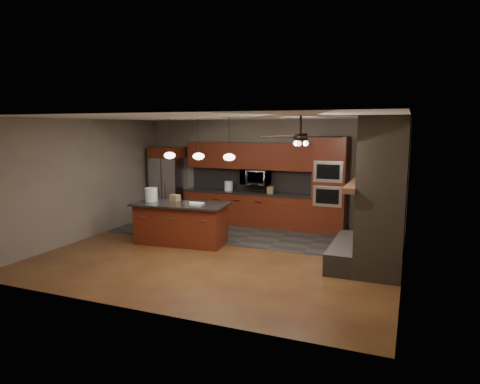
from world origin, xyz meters
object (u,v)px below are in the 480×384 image
at_px(refrigerator, 168,183).
at_px(counter_box, 271,190).
at_px(microwave, 256,177).
at_px(counter_bucket, 229,186).
at_px(oven_tower, 330,185).
at_px(kitchen_island, 181,223).
at_px(cardboard_box, 175,198).
at_px(white_bucket, 151,195).
at_px(paint_can, 186,203).
at_px(paint_tray, 194,204).

bearing_deg(refrigerator, counter_box, 0.58).
height_order(microwave, counter_box, microwave).
bearing_deg(counter_bucket, counter_box, -2.36).
height_order(oven_tower, kitchen_island, oven_tower).
height_order(kitchen_island, cardboard_box, cardboard_box).
height_order(microwave, white_bucket, microwave).
distance_m(oven_tower, counter_bucket, 2.74).
bearing_deg(paint_can, counter_bucket, 92.32).
bearing_deg(refrigerator, cardboard_box, -54.86).
bearing_deg(counter_bucket, cardboard_box, -102.64).
height_order(refrigerator, kitchen_island, refrigerator).
height_order(kitchen_island, paint_tray, paint_tray).
relative_size(paint_can, paint_tray, 0.43).
xyz_separation_m(refrigerator, white_bucket, (0.93, -2.25, 0.05)).
xyz_separation_m(refrigerator, counter_box, (3.07, 0.03, -0.04)).
xyz_separation_m(counter_bucket, counter_box, (1.21, -0.05, -0.04)).
xyz_separation_m(white_bucket, paint_tray, (1.12, 0.01, -0.14)).
xyz_separation_m(oven_tower, refrigerator, (-4.59, -0.07, -0.17)).
distance_m(oven_tower, paint_tray, 3.45).
xyz_separation_m(cardboard_box, counter_box, (1.68, 2.01, -0.00)).
relative_size(oven_tower, kitchen_island, 1.08).
bearing_deg(refrigerator, white_bucket, -67.68).
distance_m(refrigerator, paint_tray, 3.03).
bearing_deg(refrigerator, paint_tray, -47.67).
relative_size(oven_tower, paint_tray, 6.37).
distance_m(oven_tower, white_bucket, 4.34).
relative_size(microwave, counter_box, 4.13).
relative_size(microwave, white_bucket, 2.36).
distance_m(oven_tower, cardboard_box, 3.81).
xyz_separation_m(paint_tray, counter_bucket, (-0.19, 2.32, 0.09)).
relative_size(refrigerator, cardboard_box, 9.47).
bearing_deg(oven_tower, white_bucket, -147.59).
bearing_deg(microwave, paint_tray, -103.61).
relative_size(oven_tower, counter_bucket, 9.43).
bearing_deg(oven_tower, counter_box, -178.40).
bearing_deg(paint_tray, kitchen_island, 175.42).
bearing_deg(white_bucket, cardboard_box, 30.93).
bearing_deg(white_bucket, microwave, 54.67).
height_order(microwave, refrigerator, refrigerator).
distance_m(oven_tower, counter_box, 1.54).
xyz_separation_m(paint_can, paint_tray, (0.09, 0.22, -0.03)).
bearing_deg(kitchen_island, paint_tray, -5.32).
height_order(refrigerator, counter_box, refrigerator).
xyz_separation_m(paint_can, counter_bucket, (-0.10, 2.55, 0.05)).
distance_m(refrigerator, cardboard_box, 2.42).
bearing_deg(kitchen_island, paint_can, -44.85).
relative_size(paint_can, cardboard_box, 0.74).
height_order(refrigerator, paint_tray, refrigerator).
xyz_separation_m(oven_tower, white_bucket, (-3.67, -2.33, -0.12)).
bearing_deg(counter_bucket, oven_tower, -0.15).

